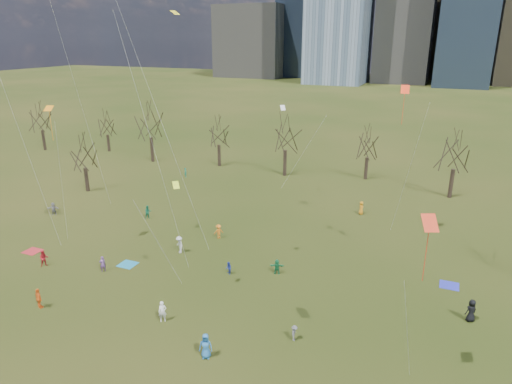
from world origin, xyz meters
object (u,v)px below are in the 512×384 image
at_px(person_1, 162,311).
at_px(person_2, 44,258).
at_px(blanket_teal, 128,264).
at_px(person_4, 39,298).
at_px(person_0, 206,346).
at_px(blanket_crimson, 32,251).
at_px(blanket_navy, 449,285).

bearing_deg(person_1, person_2, 131.37).
height_order(blanket_teal, person_4, person_4).
relative_size(person_0, person_1, 1.09).
bearing_deg(person_4, person_1, -146.14).
bearing_deg(person_2, person_1, -62.49).
relative_size(blanket_teal, person_0, 0.87).
distance_m(person_1, person_2, 15.66).
bearing_deg(blanket_crimson, blanket_teal, 7.85).
bearing_deg(blanket_navy, blanket_crimson, -166.58).
relative_size(blanket_crimson, person_2, 1.00).
bearing_deg(person_2, blanket_navy, -33.68).
relative_size(blanket_navy, person_1, 0.95).
bearing_deg(person_4, blanket_crimson, -18.46).
relative_size(person_1, person_2, 1.05).
height_order(blanket_teal, person_1, person_1).
xyz_separation_m(person_1, person_2, (-15.36, 3.09, -0.04)).
height_order(person_0, person_4, person_0).
height_order(blanket_navy, person_2, person_2).
bearing_deg(person_2, blanket_crimson, 102.51).
relative_size(blanket_navy, person_4, 0.92).
bearing_deg(blanket_teal, person_0, -33.23).
xyz_separation_m(person_0, person_4, (-15.17, 0.04, -0.05)).
bearing_deg(person_4, person_2, -25.31).
height_order(blanket_teal, person_0, person_0).
bearing_deg(person_4, blanket_teal, -80.90).
bearing_deg(person_1, person_0, -62.52).
distance_m(person_1, person_4, 10.38).
distance_m(blanket_navy, person_4, 34.46).
distance_m(person_0, person_2, 21.15).
distance_m(blanket_teal, blanket_crimson, 10.79).
distance_m(person_2, person_4, 7.57).
height_order(person_1, person_2, person_1).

